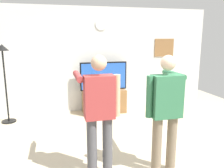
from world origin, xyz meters
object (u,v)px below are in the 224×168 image
object	(u,v)px
television	(104,76)
person_standing_nearer_couch	(166,108)
framed_picture	(164,48)
wall_clock	(101,24)
floor_lamp	(4,67)
person_standing_nearer_lamp	(99,110)
tv_stand	(104,101)

from	to	relation	value
television	person_standing_nearer_couch	distance (m)	2.87
television	framed_picture	xyz separation A→B (m)	(1.79, 0.25, 0.69)
wall_clock	floor_lamp	world-z (taller)	wall_clock
television	person_standing_nearer_lamp	xyz separation A→B (m)	(-0.66, -2.73, 0.02)
tv_stand	television	size ratio (longest dim) A/B	0.92
framed_picture	floor_lamp	xyz separation A→B (m)	(-4.10, -0.42, -0.37)
floor_lamp	person_standing_nearer_couch	distance (m)	3.74
television	wall_clock	size ratio (longest dim) A/B	4.09
wall_clock	person_standing_nearer_couch	size ratio (longest dim) A/B	0.17
tv_stand	floor_lamp	xyz separation A→B (m)	(-2.31, -0.12, 0.98)
framed_picture	wall_clock	bearing A→B (deg)	-179.84
person_standing_nearer_lamp	framed_picture	bearing A→B (deg)	50.52
television	framed_picture	bearing A→B (deg)	7.89
wall_clock	television	bearing A→B (deg)	-90.00
person_standing_nearer_lamp	tv_stand	bearing A→B (deg)	76.16
tv_stand	wall_clock	world-z (taller)	wall_clock
wall_clock	floor_lamp	size ratio (longest dim) A/B	0.16
floor_lamp	wall_clock	bearing A→B (deg)	10.10
framed_picture	person_standing_nearer_lamp	size ratio (longest dim) A/B	0.33
tv_stand	person_standing_nearer_couch	xyz separation A→B (m)	(0.26, -2.82, 0.67)
framed_picture	person_standing_nearer_couch	bearing A→B (deg)	-116.19
floor_lamp	person_standing_nearer_couch	size ratio (longest dim) A/B	1.04
wall_clock	person_standing_nearer_lamp	bearing A→B (deg)	-102.53
tv_stand	person_standing_nearer_lamp	bearing A→B (deg)	-103.84
tv_stand	television	bearing A→B (deg)	90.00
framed_picture	person_standing_nearer_couch	world-z (taller)	framed_picture
floor_lamp	person_standing_nearer_couch	xyz separation A→B (m)	(2.57, -2.70, -0.31)
floor_lamp	person_standing_nearer_lamp	bearing A→B (deg)	-57.33
framed_picture	floor_lamp	bearing A→B (deg)	-174.21
framed_picture	person_standing_nearer_lamp	bearing A→B (deg)	-129.48
television	tv_stand	bearing A→B (deg)	-90.00
framed_picture	person_standing_nearer_lamp	world-z (taller)	framed_picture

